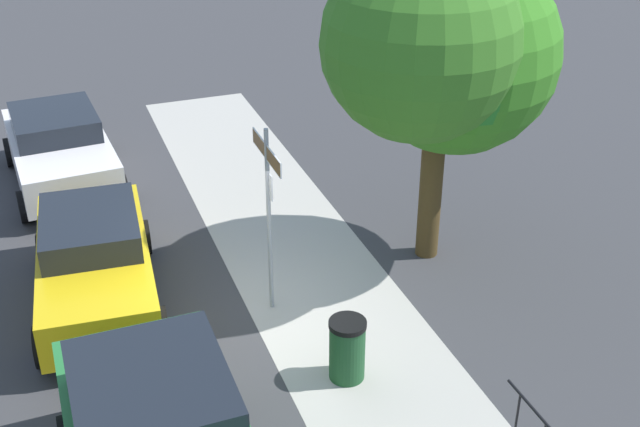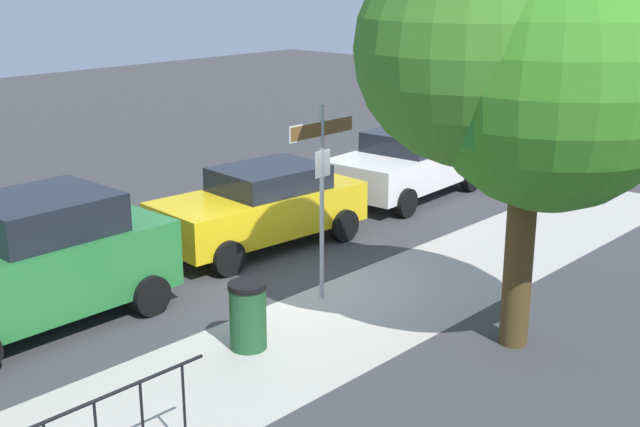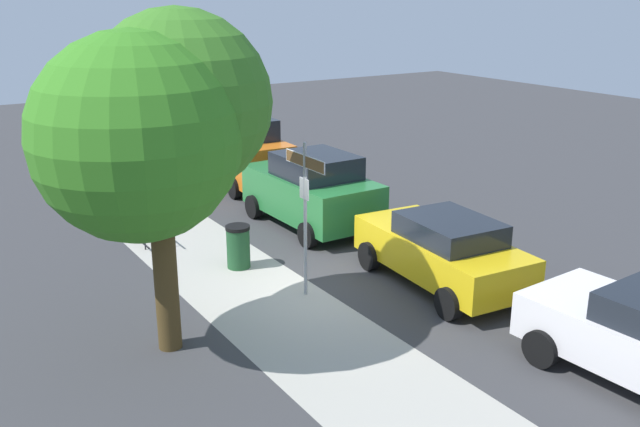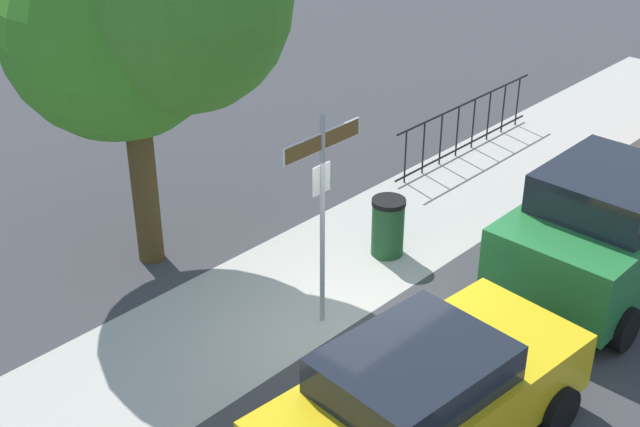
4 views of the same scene
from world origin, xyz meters
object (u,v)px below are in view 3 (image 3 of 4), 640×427
Objects in this scene: street_sign at (305,192)px; trash_bin at (238,247)px; shade_tree at (151,128)px; car_silver at (172,133)px; car_orange at (241,151)px; car_green at (312,190)px; car_yellow at (442,250)px.

trash_bin is (2.07, 0.50, -1.68)m from street_sign.
car_silver is (13.70, -5.49, -2.94)m from shade_tree.
car_orange is (8.90, -5.94, -2.78)m from shade_tree.
car_green is 0.93× the size of car_orange.
shade_tree is 5.85× the size of trash_bin.
car_green reaches higher than car_yellow.
car_green reaches higher than car_silver.
car_green is 9.60m from car_silver.
car_silver is at bearing 0.13° from car_green.
street_sign reaches higher than car_green.
car_green reaches higher than trash_bin.
car_orange is at bearing -4.58° from car_green.
car_orange is at bearing -33.73° from shade_tree.
car_silver reaches higher than trash_bin.
car_orange reaches higher than car_yellow.
car_green is (4.10, -5.60, -2.86)m from shade_tree.
car_orange is (8.46, -2.78, -1.10)m from street_sign.
car_yellow is at bearing -135.60° from trash_bin.
street_sign is 3.19m from car_yellow.
car_silver is (13.26, -2.33, -1.27)m from street_sign.
car_yellow is 14.41m from car_silver.
car_orange reaches higher than trash_bin.
street_sign is at bearing 145.81° from car_green.
street_sign is at bearing -166.43° from trash_bin.
shade_tree is 11.05m from car_orange.
shade_tree is at bearing 148.60° from car_orange.
shade_tree is (-0.44, 3.16, 1.67)m from street_sign.
shade_tree is 1.30× the size of car_orange.
car_silver is (14.40, 0.31, 0.11)m from car_yellow.
car_orange is at bearing 3.58° from car_yellow.
shade_tree is at bearing 97.94° from street_sign.
trash_bin is (-1.59, 2.94, -0.49)m from car_green.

